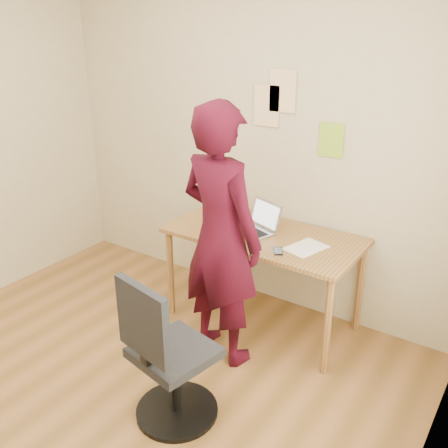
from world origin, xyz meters
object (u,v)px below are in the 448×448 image
Objects in this scene: office_chair at (166,362)px; laptop at (257,225)px; desk at (264,245)px; phone at (278,251)px; person at (221,237)px.

laptop is at bearing 107.08° from office_chair.
phone is at bearing -42.74° from desk.
laptop is 2.76× the size of phone.
laptop reaches higher than office_chair.
office_chair reaches higher than phone.
person reaches higher than office_chair.
laptop reaches higher than desk.
person is at bearing -96.57° from desk.
laptop is 1.28m from office_chair.
phone is at bearing 91.32° from office_chair.
laptop is at bearing 164.26° from desk.
laptop is 0.39× the size of office_chair.
desk is at bearing -85.96° from person.
phone is at bearing -17.87° from laptop.
desk is 0.15m from laptop.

